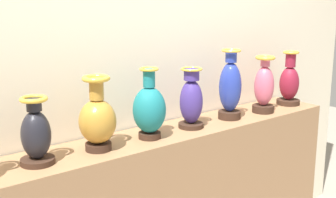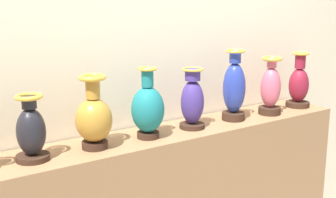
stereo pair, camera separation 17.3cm
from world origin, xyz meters
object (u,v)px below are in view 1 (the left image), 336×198
(vase_rose, at_px, (264,87))
(vase_cobalt, at_px, (230,88))
(vase_onyx, at_px, (36,134))
(vase_teal, at_px, (149,109))
(vase_indigo, at_px, (191,101))
(vase_ochre, at_px, (97,119))
(vase_burgundy, at_px, (289,83))

(vase_rose, bearing_deg, vase_cobalt, 174.31)
(vase_onyx, height_order, vase_teal, vase_teal)
(vase_indigo, distance_m, vase_rose, 0.58)
(vase_indigo, height_order, vase_cobalt, vase_cobalt)
(vase_onyx, bearing_deg, vase_teal, -1.36)
(vase_onyx, height_order, vase_rose, vase_rose)
(vase_teal, xyz_separation_m, vase_indigo, (0.29, 0.01, -0.00))
(vase_teal, bearing_deg, vase_ochre, 178.81)
(vase_rose, bearing_deg, vase_teal, 178.85)
(vase_indigo, relative_size, vase_burgundy, 0.93)
(vase_onyx, xyz_separation_m, vase_burgundy, (1.76, -0.00, 0.01))
(vase_onyx, height_order, vase_indigo, vase_indigo)
(vase_cobalt, distance_m, vase_rose, 0.28)
(vase_ochre, distance_m, vase_rose, 1.17)
(vase_indigo, xyz_separation_m, vase_burgundy, (0.88, 0.00, -0.01))
(vase_indigo, bearing_deg, vase_teal, -177.69)
(vase_onyx, relative_size, vase_burgundy, 0.83)
(vase_teal, distance_m, vase_cobalt, 0.60)
(vase_ochre, bearing_deg, vase_teal, -1.19)
(vase_onyx, distance_m, vase_ochre, 0.30)
(vase_ochre, xyz_separation_m, vase_cobalt, (0.89, 0.00, 0.03))
(vase_teal, bearing_deg, vase_indigo, 2.31)
(vase_ochre, relative_size, vase_teal, 0.97)
(vase_indigo, bearing_deg, vase_rose, -2.91)
(vase_teal, bearing_deg, vase_burgundy, 0.60)
(vase_ochre, relative_size, vase_cobalt, 0.86)
(vase_burgundy, bearing_deg, vase_cobalt, -179.75)
(vase_indigo, height_order, vase_burgundy, vase_burgundy)
(vase_ochre, xyz_separation_m, vase_rose, (1.17, -0.02, 0.01))
(vase_rose, relative_size, vase_burgundy, 0.99)
(vase_cobalt, height_order, vase_rose, vase_cobalt)
(vase_onyx, bearing_deg, vase_burgundy, -0.06)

